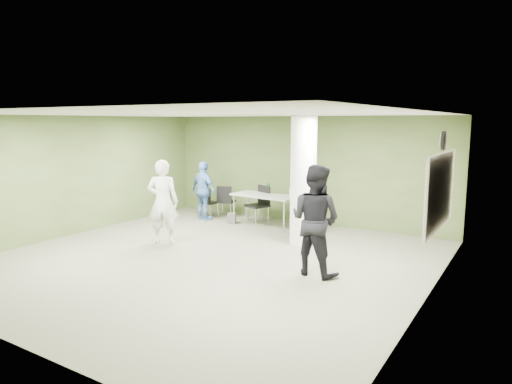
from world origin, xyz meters
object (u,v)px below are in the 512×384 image
Objects in this scene: chair_back_left at (207,200)px; man_blue at (204,191)px; woman_white at (163,202)px; man_black at (315,220)px; folding_table at (265,197)px.

man_blue is at bearing 112.76° from chair_back_left.
man_black is (3.70, -0.16, 0.04)m from woman_white.
folding_table is 2.81m from woman_white.
man_blue is (-0.72, 2.35, -0.12)m from woman_white.
folding_table is 1.82m from man_blue.
woman_white is (0.85, -2.67, 0.44)m from chair_back_left.
woman_white reaches higher than chair_back_left.
man_blue reaches higher than folding_table.
chair_back_left is 0.47m from man_blue.
chair_back_left is at bearing -24.77° from man_black.
woman_white is at bearing 107.80° from chair_back_left.
man_black is 1.20× the size of man_blue.
man_black is at bearing 147.84° from woman_white.
chair_back_left is 0.43× the size of man_black.
woman_white is 3.71m from man_black.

